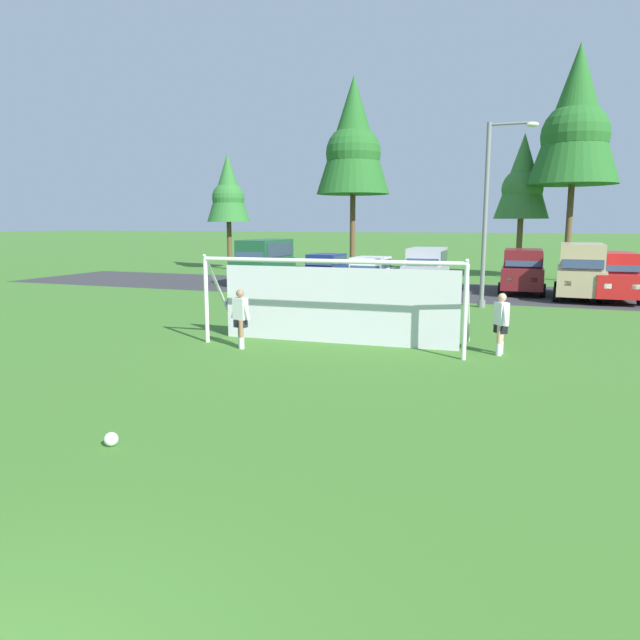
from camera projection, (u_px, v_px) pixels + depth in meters
ground_plane at (403, 338)px, 17.66m from camera, size 400.00×400.00×0.00m
parking_lot_strip at (459, 292)px, 29.61m from camera, size 52.00×8.40×0.01m
soccer_ball at (111, 439)px, 9.13m from camera, size 0.22×0.22×0.22m
soccer_goal at (335, 300)px, 16.56m from camera, size 7.50×2.30×2.57m
player_striker_near at (236, 308)px, 18.34m from camera, size 0.74×0.31×1.64m
player_midfield_center at (241, 319)px, 16.23m from camera, size 0.72×0.39×1.64m
player_defender_far at (501, 324)px, 15.39m from camera, size 0.43×0.69×1.64m
parked_car_slot_far_left at (265, 260)px, 33.24m from camera, size 2.28×4.84×2.52m
parked_car_slot_left at (326, 269)px, 33.11m from camera, size 2.21×4.29×1.72m
parked_car_slot_center_left at (370, 274)px, 30.12m from camera, size 2.12×4.24×1.72m
parked_car_slot_center at (426, 268)px, 30.66m from camera, size 2.25×4.66×2.16m
parked_car_slot_center_right at (523, 271)px, 29.04m from camera, size 2.23×4.65×2.16m
parked_car_slot_right at (581, 270)px, 26.71m from camera, size 2.30×4.85×2.52m
parked_car_slot_far_right at (612, 276)px, 26.17m from camera, size 2.39×4.73×2.16m
tree_left_edge at (228, 191)px, 43.27m from camera, size 3.18×3.18×8.49m
tree_mid_left at (353, 140)px, 37.91m from camera, size 4.79×4.79×12.78m
tree_center_back at (523, 179)px, 36.30m from camera, size 3.35×3.35×8.93m
tree_mid_right at (576, 119)px, 33.84m from camera, size 5.12×5.12×13.65m
street_lamp at (490, 214)px, 23.55m from camera, size 2.00×0.32×7.38m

